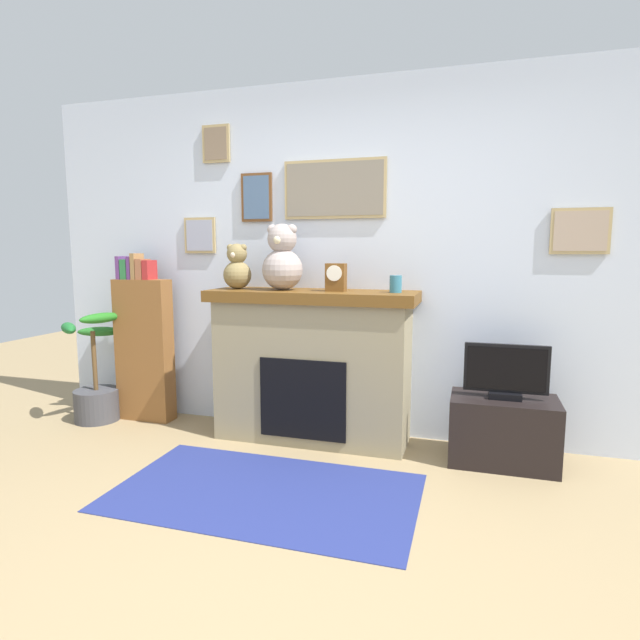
# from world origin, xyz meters

# --- Properties ---
(ground_plane) EXTENTS (12.00, 12.00, 0.00)m
(ground_plane) POSITION_xyz_m (0.00, 0.00, 0.00)
(ground_plane) COLOR #957E57
(back_wall) EXTENTS (5.20, 0.15, 2.60)m
(back_wall) POSITION_xyz_m (-0.00, 2.00, 1.30)
(back_wall) COLOR silver
(back_wall) RESTS_ON ground_plane
(fireplace) EXTENTS (1.50, 0.52, 1.10)m
(fireplace) POSITION_xyz_m (-0.31, 1.71, 0.55)
(fireplace) COLOR gray
(fireplace) RESTS_ON ground_plane
(bookshelf) EXTENTS (0.46, 0.16, 1.36)m
(bookshelf) POSITION_xyz_m (-1.75, 1.74, 0.62)
(bookshelf) COLOR brown
(bookshelf) RESTS_ON ground_plane
(potted_plant) EXTENTS (0.50, 0.60, 0.89)m
(potted_plant) POSITION_xyz_m (-2.12, 1.59, 0.27)
(potted_plant) COLOR #3F3F44
(potted_plant) RESTS_ON ground_plane
(tv_stand) EXTENTS (0.67, 0.40, 0.44)m
(tv_stand) POSITION_xyz_m (1.02, 1.64, 0.22)
(tv_stand) COLOR black
(tv_stand) RESTS_ON ground_plane
(television) EXTENTS (0.52, 0.14, 0.35)m
(television) POSITION_xyz_m (1.02, 1.64, 0.60)
(television) COLOR black
(television) RESTS_ON tv_stand
(area_rug) EXTENTS (1.74, 0.99, 0.01)m
(area_rug) POSITION_xyz_m (-0.31, 0.80, 0.00)
(area_rug) COLOR navy
(area_rug) RESTS_ON ground_plane
(candle_jar) EXTENTS (0.08, 0.08, 0.12)m
(candle_jar) POSITION_xyz_m (0.29, 1.69, 1.16)
(candle_jar) COLOR teal
(candle_jar) RESTS_ON fireplace
(mantel_clock) EXTENTS (0.14, 0.10, 0.19)m
(mantel_clock) POSITION_xyz_m (-0.13, 1.69, 1.19)
(mantel_clock) COLOR brown
(mantel_clock) RESTS_ON fireplace
(teddy_bear_cream) EXTENTS (0.21, 0.21, 0.33)m
(teddy_bear_cream) POSITION_xyz_m (-0.88, 1.69, 1.25)
(teddy_bear_cream) COLOR olive
(teddy_bear_cream) RESTS_ON fireplace
(teddy_bear_tan) EXTENTS (0.29, 0.29, 0.47)m
(teddy_bear_tan) POSITION_xyz_m (-0.53, 1.69, 1.31)
(teddy_bear_tan) COLOR #A2948F
(teddy_bear_tan) RESTS_ON fireplace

